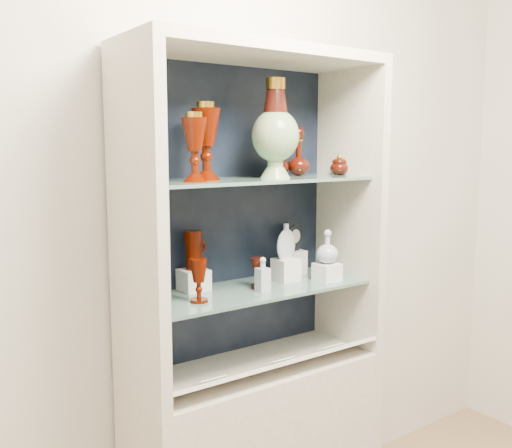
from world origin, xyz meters
TOP-DOWN VIEW (x-y plane):
  - wall_back at (0.00, 1.75)m, footprint 3.50×0.02m
  - cabinet_back_panel at (0.00, 1.72)m, footprint 0.98×0.02m
  - cabinet_side_left at (-0.48, 1.53)m, footprint 0.04×0.40m
  - cabinet_side_right at (0.48, 1.53)m, footprint 0.04×0.40m
  - cabinet_top_cap at (0.00, 1.53)m, footprint 1.00×0.40m
  - shelf_lower at (0.00, 1.55)m, footprint 0.92×0.34m
  - shelf_upper at (0.00, 1.55)m, footprint 0.92×0.34m
  - label_ledge at (0.00, 1.42)m, footprint 0.92×0.17m
  - label_card_0 at (-0.27, 1.42)m, footprint 0.10×0.06m
  - label_card_1 at (0.28, 1.42)m, footprint 0.10×0.06m
  - label_card_2 at (0.03, 1.42)m, footprint 0.10×0.06m
  - pedestal_lamp_left at (-0.28, 1.49)m, footprint 0.10×0.10m
  - pedestal_lamp_right at (-0.20, 1.55)m, footprint 0.12×0.12m
  - enamel_urn at (0.08, 1.52)m, footprint 0.21×0.21m
  - ruby_decanter_a at (0.17, 1.62)m, footprint 0.11×0.11m
  - ruby_decanter_b at (0.26, 1.60)m, footprint 0.12×0.12m
  - lidded_bowl at (0.44, 1.55)m, footprint 0.09×0.09m
  - cobalt_goblet at (-0.44, 1.55)m, footprint 0.11×0.11m
  - ruby_goblet_tall at (-0.27, 1.50)m, footprint 0.08×0.08m
  - ruby_goblet_small at (0.02, 1.54)m, footprint 0.06×0.06m
  - riser_ruby_pitcher at (-0.20, 1.65)m, footprint 0.10×0.10m
  - ruby_pitcher at (-0.20, 1.65)m, footprint 0.12×0.09m
  - clear_square_bottle at (0.00, 1.49)m, footprint 0.05×0.05m
  - riser_flat_flask at (0.18, 1.57)m, footprint 0.09×0.09m
  - flat_flask at (0.18, 1.57)m, footprint 0.11×0.06m
  - riser_clear_round_decanter at (0.32, 1.48)m, footprint 0.09×0.09m
  - clear_round_decanter at (0.32, 1.48)m, footprint 0.09×0.09m
  - riser_cameo_medallion at (0.29, 1.65)m, footprint 0.08×0.08m
  - cameo_medallion at (0.29, 1.65)m, footprint 0.10×0.05m

SIDE VIEW (x-z plane):
  - label_ledge at x=0.00m, z-range 0.74..0.82m
  - label_card_0 at x=-0.27m, z-range 0.78..0.81m
  - label_card_1 at x=0.28m, z-range 0.78..0.81m
  - label_card_2 at x=0.03m, z-range 0.78..0.81m
  - shelf_lower at x=0.00m, z-range 1.04..1.05m
  - riser_clear_round_decanter at x=0.32m, z-range 1.05..1.12m
  - riser_ruby_pitcher at x=-0.20m, z-range 1.05..1.13m
  - riser_flat_flask at x=0.18m, z-range 1.05..1.14m
  - riser_cameo_medallion at x=0.29m, z-range 1.05..1.15m
  - ruby_goblet_small at x=0.02m, z-range 1.05..1.17m
  - clear_square_bottle at x=0.00m, z-range 1.05..1.18m
  - ruby_goblet_tall at x=-0.27m, z-range 1.05..1.20m
  - cobalt_goblet at x=-0.44m, z-range 1.05..1.24m
  - clear_round_decanter at x=0.32m, z-range 1.12..1.25m
  - ruby_pitcher at x=-0.20m, z-range 1.13..1.28m
  - cameo_medallion at x=0.29m, z-range 1.15..1.26m
  - flat_flask at x=0.18m, z-range 1.14..1.29m
  - cabinet_back_panel at x=0.00m, z-range 0.75..1.90m
  - cabinet_side_left at x=-0.48m, z-range 0.75..1.90m
  - cabinet_side_right at x=0.48m, z-range 0.75..1.90m
  - wall_back at x=0.00m, z-range 0.00..2.80m
  - shelf_upper at x=0.00m, z-range 1.46..1.47m
  - lidded_bowl at x=0.44m, z-range 1.47..1.56m
  - ruby_decanter_b at x=0.26m, z-range 1.47..1.68m
  - ruby_decanter_a at x=0.17m, z-range 1.47..1.69m
  - pedestal_lamp_left at x=-0.28m, z-range 1.47..1.70m
  - pedestal_lamp_right at x=-0.20m, z-range 1.47..1.74m
  - enamel_urn at x=0.08m, z-range 1.47..1.84m
  - cabinet_top_cap at x=0.00m, z-range 1.90..1.94m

